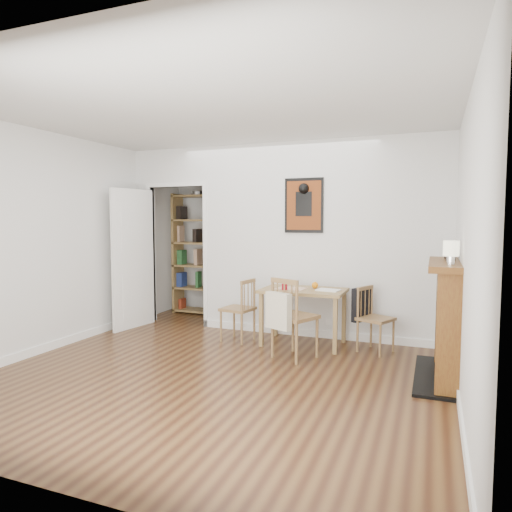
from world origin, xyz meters
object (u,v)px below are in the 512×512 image
at_px(chair_front, 294,317).
at_px(ceramic_jar_b, 448,254).
at_px(ceramic_jar_a, 451,255).
at_px(mantel_lamp, 451,250).
at_px(chair_left, 238,310).
at_px(fireplace, 448,317).
at_px(red_glass, 285,286).
at_px(dining_table, 303,296).
at_px(bookshelf, 198,255).
at_px(chair_right, 374,318).
at_px(orange_fruit, 315,285).
at_px(notebook, 328,290).

xyz_separation_m(chair_front, ceramic_jar_b, (1.59, 0.25, 0.74)).
bearing_deg(ceramic_jar_a, mantel_lamp, -91.53).
height_order(chair_left, fireplace, fireplace).
distance_m(red_glass, ceramic_jar_b, 1.91).
bearing_deg(chair_front, dining_table, 95.10).
xyz_separation_m(bookshelf, ceramic_jar_a, (3.81, -1.84, 0.23)).
distance_m(chair_right, bookshelf, 3.33).
xyz_separation_m(chair_front, orange_fruit, (0.07, 0.69, 0.27)).
bearing_deg(ceramic_jar_a, fireplace, -94.95).
relative_size(chair_left, ceramic_jar_b, 7.66).
distance_m(orange_fruit, notebook, 0.23).
xyz_separation_m(dining_table, chair_front, (0.05, -0.58, -0.15)).
distance_m(fireplace, ceramic_jar_a, 0.61).
distance_m(chair_right, notebook, 0.63).
xyz_separation_m(fireplace, mantel_lamp, (-0.00, -0.35, 0.68)).
height_order(chair_right, red_glass, red_glass).
height_order(bookshelf, mantel_lamp, bookshelf).
relative_size(red_glass, orange_fruit, 1.11).
bearing_deg(orange_fruit, ceramic_jar_a, -24.49).
bearing_deg(chair_left, chair_front, -27.17).
relative_size(red_glass, mantel_lamp, 0.42).
xyz_separation_m(chair_left, chair_right, (1.71, 0.13, -0.00)).
distance_m(chair_left, mantel_lamp, 2.79).
bearing_deg(mantel_lamp, dining_table, 147.76).
xyz_separation_m(chair_right, bookshelf, (-3.03, 1.25, 0.58)).
distance_m(dining_table, mantel_lamp, 2.06).
relative_size(chair_front, ceramic_jar_b, 8.73).
relative_size(dining_table, ceramic_jar_a, 8.97).
bearing_deg(chair_left, red_glass, -1.22).
bearing_deg(notebook, red_glass, -165.99).
bearing_deg(chair_right, chair_left, -175.74).
xyz_separation_m(bookshelf, ceramic_jar_b, (3.80, -1.59, 0.23)).
distance_m(fireplace, mantel_lamp, 0.76).
xyz_separation_m(red_glass, mantel_lamp, (1.85, -0.90, 0.55)).
bearing_deg(orange_fruit, fireplace, -27.51).
relative_size(dining_table, chair_left, 1.27).
relative_size(chair_front, notebook, 3.41).
relative_size(bookshelf, red_glass, 22.09).
bearing_deg(bookshelf, notebook, -27.05).
bearing_deg(ceramic_jar_b, mantel_lamp, -89.82).
xyz_separation_m(dining_table, mantel_lamp, (1.64, -1.04, 0.68)).
xyz_separation_m(chair_front, fireplace, (1.59, -0.10, 0.15)).
bearing_deg(chair_left, bookshelf, 133.70).
relative_size(bookshelf, orange_fruit, 24.43).
distance_m(bookshelf, notebook, 2.79).
height_order(chair_front, ceramic_jar_b, ceramic_jar_b).
relative_size(chair_left, red_glass, 8.96).
distance_m(chair_left, chair_front, 1.00).
bearing_deg(dining_table, ceramic_jar_a, -19.58).
distance_m(chair_right, mantel_lamp, 1.57).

